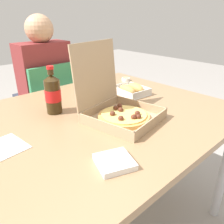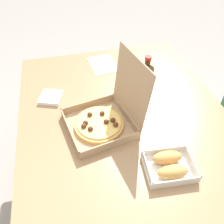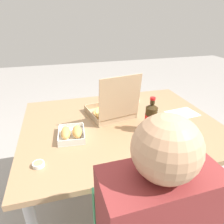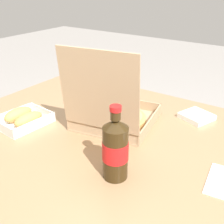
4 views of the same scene
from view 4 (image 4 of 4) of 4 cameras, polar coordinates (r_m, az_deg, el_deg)
The scene contains 5 objects.
dining_table at distance 1.05m, azimuth -1.07°, elevation -8.77°, with size 1.27×1.01×0.71m.
pizza_box_open at distance 1.08m, azimuth 0.39°, elevation -0.35°, with size 0.34×0.36×0.33m.
bread_side_box at distance 1.15m, azimuth -17.36°, elevation -1.18°, with size 0.17×0.20×0.06m.
cola_bottle at distance 0.79m, azimuth 0.68°, elevation -7.34°, with size 0.07×0.07×0.22m.
napkin_pile at distance 1.20m, azimuth 16.65°, elevation -0.83°, with size 0.11×0.11×0.02m, color white.
Camera 4 is at (-0.51, 0.70, 1.24)m, focal length 45.48 mm.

